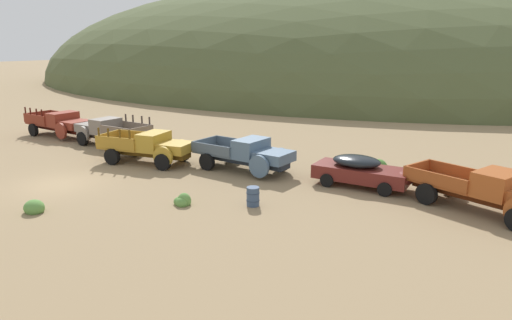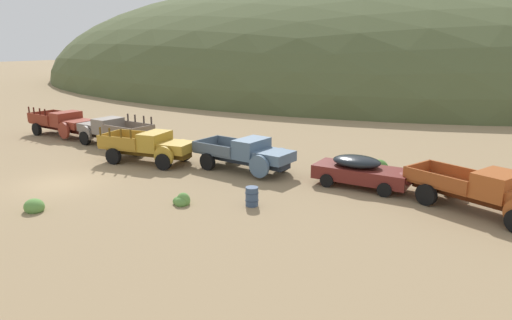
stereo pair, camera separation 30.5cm
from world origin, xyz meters
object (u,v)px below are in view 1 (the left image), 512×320
Objects in this scene: truck_rust_red at (63,123)px; truck_chalk_blue at (250,154)px; truck_primer_gray at (107,131)px; car_oxblood at (364,171)px; truck_mustard at (153,147)px; oil_drum_foreground at (253,196)px; truck_oxide_orange at (494,192)px.

truck_rust_red is 17.39m from truck_chalk_blue.
truck_primer_gray is 1.21× the size of car_oxblood.
truck_primer_gray is at bearing -178.32° from truck_chalk_blue.
truck_mustard reaches higher than oil_drum_foreground.
car_oxblood is 6.18m from oil_drum_foreground.
truck_primer_gray is 15.96m from oil_drum_foreground.
truck_primer_gray is at bearing -0.57° from truck_rust_red.
truck_chalk_blue is 5.55m from oil_drum_foreground.
oil_drum_foreground is at bearing -11.95° from truck_rust_red.
truck_rust_red is 0.95× the size of truck_primer_gray.
car_oxblood is at bearing -168.16° from truck_oxide_orange.
oil_drum_foreground is at bearing -134.05° from truck_oxide_orange.
truck_primer_gray is 0.92× the size of truck_oxide_orange.
truck_primer_gray is at bearing 164.37° from oil_drum_foreground.
truck_oxide_orange reaches higher than car_oxblood.
truck_mustard is (6.30, -1.69, 0.00)m from truck_primer_gray.
truck_mustard is 18.07m from truck_oxide_orange.
truck_oxide_orange is 7.76× the size of oil_drum_foreground.
truck_rust_red is at bearing -178.64° from truck_chalk_blue.
truck_primer_gray reaches higher than car_oxblood.
truck_rust_red is at bearing 158.32° from truck_mustard.
oil_drum_foreground is at bearing -52.18° from truck_chalk_blue.
truck_rust_red is at bearing 178.25° from car_oxblood.
truck_chalk_blue is 12.18m from truck_oxide_orange.
oil_drum_foreground is (3.30, -4.42, -0.58)m from truck_chalk_blue.
truck_primer_gray reaches higher than truck_oxide_orange.
oil_drum_foreground is (-8.87, -4.81, -0.56)m from truck_oxide_orange.
truck_oxide_orange is 10.11m from oil_drum_foreground.
truck_primer_gray is 7.12× the size of oil_drum_foreground.
truck_mustard is 1.19× the size of car_oxblood.
truck_mustard reaches higher than truck_chalk_blue.
truck_primer_gray is (5.32, -0.04, -0.02)m from truck_rust_red.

